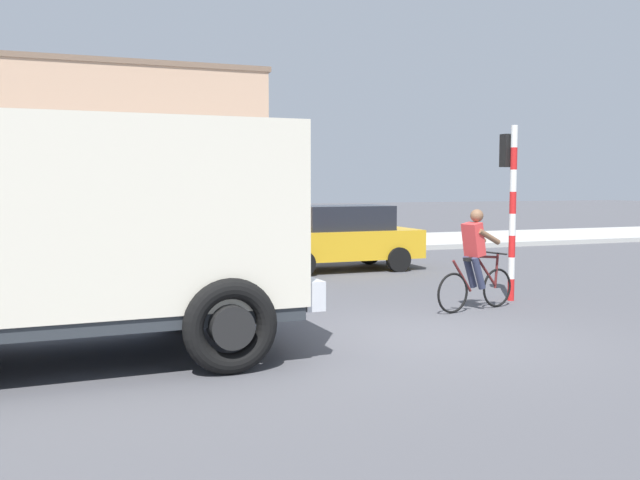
# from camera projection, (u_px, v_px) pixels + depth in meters

# --- Properties ---
(ground_plane) EXTENTS (120.00, 120.00, 0.00)m
(ground_plane) POSITION_uv_depth(u_px,v_px,m) (430.00, 337.00, 9.83)
(ground_plane) COLOR #4C4C51
(sidewalk_far) EXTENTS (80.00, 5.00, 0.16)m
(sidewalk_far) POSITION_uv_depth(u_px,v_px,m) (217.00, 247.00, 22.56)
(sidewalk_far) COLOR #ADADA8
(sidewalk_far) RESTS_ON ground
(truck_foreground) EXTENTS (5.48, 2.95, 2.90)m
(truck_foreground) POSITION_uv_depth(u_px,v_px,m) (73.00, 224.00, 8.39)
(truck_foreground) COLOR silver
(truck_foreground) RESTS_ON ground
(cyclist) EXTENTS (1.70, 0.57, 1.72)m
(cyclist) POSITION_uv_depth(u_px,v_px,m) (476.00, 260.00, 11.84)
(cyclist) COLOR black
(cyclist) RESTS_ON ground
(traffic_light_pole) EXTENTS (0.24, 0.43, 3.20)m
(traffic_light_pole) POSITION_uv_depth(u_px,v_px,m) (511.00, 188.00, 12.81)
(traffic_light_pole) COLOR red
(traffic_light_pole) RESTS_ON ground
(car_red_near) EXTENTS (4.09, 2.05, 1.60)m
(car_red_near) POSITION_uv_depth(u_px,v_px,m) (146.00, 254.00, 13.31)
(car_red_near) COLOR #234C9E
(car_red_near) RESTS_ON ground
(car_white_mid) EXTENTS (4.01, 1.90, 1.60)m
(car_white_mid) POSITION_uv_depth(u_px,v_px,m) (340.00, 237.00, 17.34)
(car_white_mid) COLOR gold
(car_white_mid) RESTS_ON ground
(pedestrian_near_kerb) EXTENTS (0.34, 0.22, 1.62)m
(pedestrian_near_kerb) POSITION_uv_depth(u_px,v_px,m) (74.00, 240.00, 16.05)
(pedestrian_near_kerb) COLOR #2D334C
(pedestrian_near_kerb) RESTS_ON ground
(building_mid_block) EXTENTS (10.08, 5.10, 6.62)m
(building_mid_block) POSITION_uv_depth(u_px,v_px,m) (132.00, 154.00, 27.85)
(building_mid_block) COLOR tan
(building_mid_block) RESTS_ON ground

